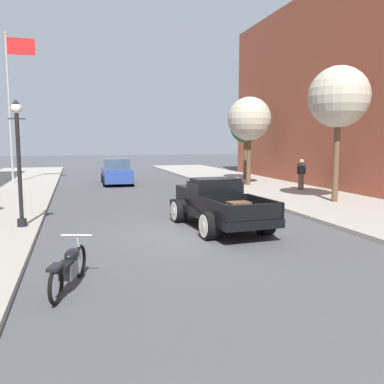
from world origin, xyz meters
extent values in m
plane|color=#47474C|center=(0.00, 0.00, 0.00)|extent=(140.00, 140.00, 0.00)
cube|color=black|center=(1.01, 0.60, 0.54)|extent=(2.15, 5.03, 0.24)
cube|color=black|center=(0.98, 0.95, 1.06)|extent=(1.64, 1.22, 0.80)
cube|color=black|center=(0.99, 0.90, 1.52)|extent=(1.51, 1.05, 0.12)
cube|color=#3D4C5B|center=(0.94, 1.52, 1.22)|extent=(1.32, 0.15, 0.44)
cube|color=black|center=(0.88, 2.24, 0.92)|extent=(1.44, 1.60, 0.52)
cube|color=silver|center=(0.82, 3.04, 0.90)|extent=(0.69, 0.15, 0.47)
cube|color=black|center=(1.12, -0.80, 0.68)|extent=(1.85, 2.23, 0.04)
cube|color=black|center=(0.32, -0.86, 0.90)|extent=(0.25, 2.10, 0.44)
cube|color=black|center=(1.93, -0.73, 0.90)|extent=(0.25, 2.10, 0.44)
cube|color=black|center=(1.21, -1.80, 0.90)|extent=(1.62, 0.21, 0.44)
cube|color=black|center=(1.04, 0.21, 0.90)|extent=(1.62, 0.21, 0.44)
cylinder|color=black|center=(0.01, 1.87, 0.40)|extent=(0.42, 0.83, 0.80)
cylinder|color=silver|center=(-0.17, 1.86, 0.40)|extent=(0.06, 0.65, 0.66)
cylinder|color=silver|center=(-0.18, 1.85, 0.40)|extent=(0.04, 0.24, 0.24)
cylinder|color=black|center=(1.80, 2.01, 0.40)|extent=(0.42, 0.83, 0.80)
cylinder|color=silver|center=(1.98, 2.03, 0.40)|extent=(0.06, 0.65, 0.66)
cylinder|color=silver|center=(1.99, 2.03, 0.40)|extent=(0.04, 0.24, 0.24)
cylinder|color=black|center=(0.23, -0.82, 0.40)|extent=(0.42, 0.83, 0.80)
cylinder|color=silver|center=(0.04, -0.83, 0.40)|extent=(0.06, 0.65, 0.66)
cylinder|color=silver|center=(0.03, -0.83, 0.40)|extent=(0.04, 0.24, 0.24)
cylinder|color=black|center=(2.02, -0.67, 0.40)|extent=(0.42, 0.83, 0.80)
cylinder|color=silver|center=(2.20, -0.66, 0.40)|extent=(0.06, 0.65, 0.66)
cylinder|color=silver|center=(2.21, -0.66, 0.40)|extent=(0.04, 0.24, 0.24)
cube|color=brown|center=(0.97, -1.16, 0.90)|extent=(0.63, 0.49, 0.40)
cube|color=#3D2D1E|center=(0.97, -1.16, 0.90)|extent=(0.62, 0.10, 0.42)
cube|color=#2D2D33|center=(1.32, -0.48, 0.84)|extent=(0.49, 0.40, 0.28)
torus|color=black|center=(-3.33, -3.20, 0.33)|extent=(0.26, 0.66, 0.67)
torus|color=black|center=(-3.75, -4.58, 0.33)|extent=(0.26, 0.66, 0.67)
cube|color=#4C4C51|center=(-3.56, -3.94, 0.38)|extent=(0.36, 0.49, 0.28)
ellipsoid|color=black|center=(-3.49, -3.70, 0.61)|extent=(0.40, 0.57, 0.24)
cube|color=black|center=(-3.63, -4.18, 0.53)|extent=(0.37, 0.60, 0.10)
cylinder|color=silver|center=(-3.35, -3.25, 0.64)|extent=(0.12, 0.26, 0.58)
cylinder|color=silver|center=(-3.39, -3.37, 0.91)|extent=(0.60, 0.21, 0.04)
cube|color=black|center=(-3.75, -4.58, 0.66)|extent=(0.29, 0.43, 0.06)
cube|color=#284293|center=(-0.81, 15.19, 0.61)|extent=(1.82, 4.34, 0.80)
cube|color=#384C5B|center=(-0.81, 15.04, 1.33)|extent=(1.56, 2.03, 0.64)
cylinder|color=black|center=(-1.60, 16.50, 0.33)|extent=(0.23, 0.66, 0.66)
cylinder|color=black|center=(0.05, 16.46, 0.33)|extent=(0.23, 0.66, 0.66)
cylinder|color=black|center=(-1.66, 13.92, 0.33)|extent=(0.23, 0.66, 0.66)
cylinder|color=black|center=(-0.01, 13.88, 0.33)|extent=(0.23, 0.66, 0.66)
cylinder|color=brown|center=(8.28, 8.13, 0.58)|extent=(0.14, 0.14, 0.86)
cylinder|color=brown|center=(8.46, 8.13, 0.58)|extent=(0.14, 0.14, 0.86)
cube|color=#232328|center=(8.37, 8.13, 1.29)|extent=(0.36, 0.22, 0.56)
cylinder|color=#232328|center=(8.15, 8.13, 1.26)|extent=(0.09, 0.09, 0.54)
cylinder|color=#232328|center=(8.59, 8.13, 1.26)|extent=(0.09, 0.09, 0.54)
sphere|color=tan|center=(8.37, 8.13, 1.69)|extent=(0.22, 0.22, 0.22)
cylinder|color=black|center=(-5.01, 1.79, 0.27)|extent=(0.28, 0.28, 0.24)
cylinder|color=black|center=(-5.01, 1.79, 1.99)|extent=(0.12, 0.12, 3.20)
cylinder|color=black|center=(-5.01, 1.79, 3.44)|extent=(0.50, 0.04, 0.04)
sphere|color=silver|center=(-5.01, 1.79, 3.75)|extent=(0.32, 0.32, 0.32)
cone|color=black|center=(-5.01, 1.79, 3.93)|extent=(0.24, 0.24, 0.14)
cylinder|color=#B2B2B7|center=(-7.15, 16.34, 4.65)|extent=(0.12, 0.12, 9.00)
sphere|color=gold|center=(-7.15, 16.34, 9.23)|extent=(0.16, 0.16, 0.16)
cube|color=red|center=(-6.29, 16.34, 8.50)|extent=(1.60, 0.03, 1.00)
cylinder|color=brown|center=(7.49, 3.81, 1.90)|extent=(0.26, 0.26, 3.51)
sphere|color=#ADA893|center=(7.49, 3.81, 4.63)|extent=(2.59, 2.59, 2.59)
cylinder|color=brown|center=(6.59, 11.13, 1.63)|extent=(0.26, 0.26, 2.95)
sphere|color=#ADA893|center=(6.59, 11.13, 4.06)|extent=(2.55, 2.55, 2.55)
cylinder|color=brown|center=(7.90, 14.68, 1.52)|extent=(0.26, 0.26, 2.75)
sphere|color=#285628|center=(7.90, 14.68, 3.70)|extent=(2.15, 2.15, 2.15)
camera|label=1|loc=(-3.37, -11.79, 2.79)|focal=38.93mm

